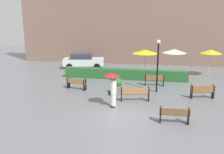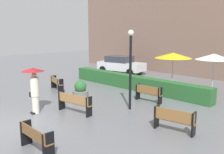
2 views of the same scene
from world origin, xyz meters
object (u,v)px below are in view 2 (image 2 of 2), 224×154
(bench_back_row, at_px, (148,92))
(bench_far_right, at_px, (174,119))
(bench_near_right, at_px, (35,137))
(patio_umbrella_yellow, at_px, (173,55))
(pedestrian_with_umbrella, at_px, (34,84))
(patio_umbrella_white, at_px, (214,57))
(bench_mid_center, at_px, (74,102))
(lamp_post, at_px, (130,61))
(bench_far_left, at_px, (56,82))
(parked_car, at_px, (121,64))
(planter_pot, at_px, (80,93))

(bench_back_row, bearing_deg, bench_far_right, -39.18)
(bench_near_right, xyz_separation_m, patio_umbrella_yellow, (-1.99, 10.82, 1.69))
(pedestrian_with_umbrella, xyz_separation_m, patio_umbrella_white, (4.18, 9.14, 0.88))
(bench_far_right, height_order, bench_mid_center, bench_mid_center)
(bench_far_right, distance_m, patio_umbrella_white, 6.93)
(patio_umbrella_yellow, distance_m, patio_umbrella_white, 2.64)
(bench_near_right, xyz_separation_m, lamp_post, (-0.89, 5.39, 1.84))
(bench_far_left, xyz_separation_m, bench_mid_center, (4.58, -1.93, 0.04))
(bench_back_row, bearing_deg, parked_car, 142.54)
(bench_mid_center, xyz_separation_m, parked_car, (-6.27, 9.68, 0.28))
(bench_mid_center, distance_m, lamp_post, 3.22)
(bench_far_left, distance_m, bench_near_right, 8.50)
(bench_near_right, bearing_deg, bench_far_right, 64.28)
(bench_near_right, height_order, planter_pot, planter_pot)
(bench_back_row, relative_size, parked_car, 0.35)
(patio_umbrella_white, bearing_deg, parked_car, 168.89)
(lamp_post, distance_m, patio_umbrella_white, 5.79)
(bench_far_left, relative_size, patio_umbrella_yellow, 0.67)
(bench_far_right, height_order, lamp_post, lamp_post)
(planter_pot, relative_size, patio_umbrella_white, 0.47)
(bench_mid_center, height_order, parked_car, parked_car)
(patio_umbrella_yellow, bearing_deg, bench_far_left, -129.98)
(pedestrian_with_umbrella, bearing_deg, bench_back_row, 64.52)
(bench_near_right, relative_size, pedestrian_with_umbrella, 0.73)
(pedestrian_with_umbrella, xyz_separation_m, lamp_post, (2.65, 3.56, 0.95))
(bench_near_right, height_order, lamp_post, lamp_post)
(bench_far_right, height_order, patio_umbrella_white, patio_umbrella_white)
(patio_umbrella_yellow, bearing_deg, bench_back_row, -76.12)
(bench_near_right, relative_size, bench_mid_center, 0.80)
(pedestrian_with_umbrella, relative_size, parked_car, 0.47)
(patio_umbrella_yellow, bearing_deg, patio_umbrella_white, 3.15)
(parked_car, bearing_deg, bench_far_right, -37.98)
(bench_far_right, xyz_separation_m, lamp_post, (-3.02, 0.95, 1.81))
(lamp_post, bearing_deg, patio_umbrella_yellow, 101.49)
(bench_near_right, xyz_separation_m, parked_car, (-8.54, 12.77, 0.32))
(bench_mid_center, xyz_separation_m, lamp_post, (1.39, 2.29, 1.79))
(bench_far_right, bearing_deg, bench_back_row, 140.82)
(bench_back_row, height_order, bench_mid_center, bench_mid_center)
(bench_far_left, xyz_separation_m, lamp_post, (5.96, 0.36, 1.83))
(bench_near_right, relative_size, parked_car, 0.34)
(parked_car, bearing_deg, bench_back_row, -37.46)
(planter_pot, bearing_deg, patio_umbrella_white, 56.71)
(bench_far_left, distance_m, parked_car, 7.93)
(bench_mid_center, distance_m, patio_umbrella_white, 8.57)
(planter_pot, relative_size, patio_umbrella_yellow, 0.48)
(planter_pot, height_order, lamp_post, lamp_post)
(planter_pot, bearing_deg, pedestrian_with_umbrella, -88.28)
(bench_far_right, relative_size, planter_pot, 1.40)
(bench_near_right, height_order, patio_umbrella_yellow, patio_umbrella_yellow)
(pedestrian_with_umbrella, relative_size, patio_umbrella_yellow, 0.88)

